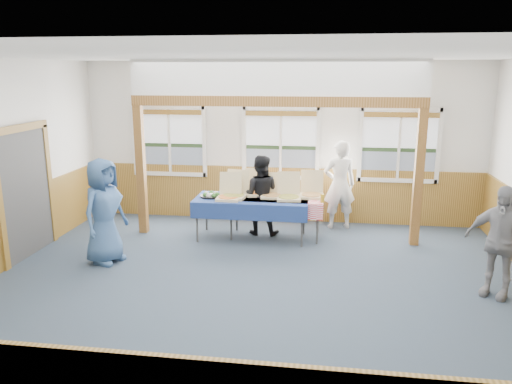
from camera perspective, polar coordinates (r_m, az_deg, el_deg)
floor at (r=7.15m, az=0.06°, el=-11.17°), size 8.00×8.00×0.00m
ceiling at (r=6.49m, az=0.07°, el=15.42°), size 8.00×8.00×0.00m
wall_back at (r=10.06m, az=2.86°, el=5.64°), size 8.00×0.00×8.00m
wall_front at (r=3.36m, az=-8.45°, el=-11.11°), size 8.00×0.00×8.00m
wainscot_back at (r=10.24m, az=2.78°, el=-0.21°), size 7.98×0.05×1.10m
cased_opening at (r=9.00m, az=-24.87°, el=-0.14°), size 0.06×1.30×2.10m
window_left at (r=10.47m, az=-9.86°, el=6.21°), size 1.56×0.10×1.46m
window_mid at (r=10.01m, az=2.85°, el=6.06°), size 1.56×0.10×1.46m
window_right at (r=10.06m, az=16.06°, el=5.59°), size 1.56×0.10×1.46m
post_left at (r=9.53m, az=-13.01°, el=2.42°), size 0.15×0.15×2.40m
post_right at (r=9.05m, az=18.08°, el=1.50°), size 0.15×0.15×2.40m
cross_beam at (r=8.78m, az=2.20°, el=10.32°), size 5.15×0.18×0.18m
table_left at (r=9.04m, az=-0.50°, el=-1.04°), size 2.13×1.11×0.76m
table_right at (r=9.12m, az=2.25°, el=-0.99°), size 1.87×1.23×0.76m
pizza_box_a at (r=8.98m, az=-3.13°, el=-0.38°), size 0.41×0.50×0.45m
pizza_box_b at (r=9.13m, az=1.81°, el=-0.15°), size 0.41×0.49×0.41m
pizza_box_c at (r=9.09m, az=-2.48°, el=-0.18°), size 0.50×0.58×0.47m
pizza_box_d at (r=9.31m, az=0.17°, el=0.15°), size 0.53×0.60×0.46m
pizza_box_e at (r=8.99m, az=3.76°, el=-0.37°), size 0.46×0.55×0.46m
pizza_box_f at (r=9.18m, az=6.38°, el=-0.13°), size 0.43×0.52×0.45m
veggie_tray at (r=9.16m, az=-5.14°, el=-0.36°), size 0.41×0.41×0.09m
drink_glass at (r=8.80m, az=7.60°, el=-0.73°), size 0.07×0.07×0.15m
woman_white at (r=9.76m, az=9.52°, el=0.82°), size 0.71×0.55×1.72m
woman_black at (r=9.30m, az=0.47°, el=-0.35°), size 0.75×0.60×1.50m
man_blue at (r=8.24m, az=-16.98°, el=-2.10°), size 0.77×0.95×1.69m
person_grey at (r=7.47m, az=26.08°, el=-5.13°), size 0.96×0.82×1.55m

